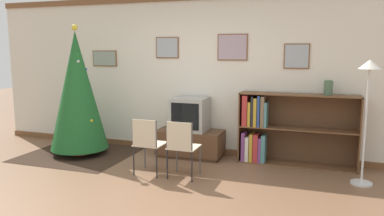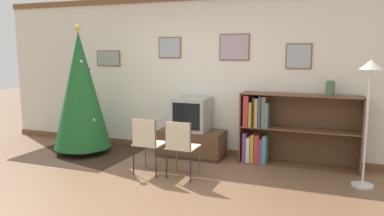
# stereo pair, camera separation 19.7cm
# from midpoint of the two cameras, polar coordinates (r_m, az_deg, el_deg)

# --- Properties ---
(ground_plane) EXTENTS (24.00, 24.00, 0.00)m
(ground_plane) POSITION_cam_midpoint_polar(r_m,az_deg,el_deg) (4.74, -7.04, -13.23)
(ground_plane) COLOR brown
(wall_back) EXTENTS (8.08, 0.11, 2.70)m
(wall_back) POSITION_cam_midpoint_polar(r_m,az_deg,el_deg) (6.44, 2.12, 5.05)
(wall_back) COLOR silver
(wall_back) RESTS_ON ground_plane
(area_rug) EXTENTS (1.79, 1.66, 0.01)m
(area_rug) POSITION_cam_midpoint_polar(r_m,az_deg,el_deg) (6.82, -15.40, -6.56)
(area_rug) COLOR #332319
(area_rug) RESTS_ON ground_plane
(christmas_tree) EXTENTS (0.96, 0.96, 2.19)m
(christmas_tree) POSITION_cam_midpoint_polar(r_m,az_deg,el_deg) (6.62, -15.79, 2.58)
(christmas_tree) COLOR maroon
(christmas_tree) RESTS_ON area_rug
(tv_console) EXTENTS (1.09, 0.53, 0.45)m
(tv_console) POSITION_cam_midpoint_polar(r_m,az_deg,el_deg) (6.32, 0.87, -5.38)
(tv_console) COLOR #412A1A
(tv_console) RESTS_ON ground_plane
(television) EXTENTS (0.57, 0.52, 0.55)m
(television) POSITION_cam_midpoint_polar(r_m,az_deg,el_deg) (6.21, 0.87, -0.92)
(television) COLOR #9E9E99
(television) RESTS_ON tv_console
(folding_chair_left) EXTENTS (0.40, 0.40, 0.82)m
(folding_chair_left) POSITION_cam_midpoint_polar(r_m,az_deg,el_deg) (5.40, -5.79, -5.20)
(folding_chair_left) COLOR beige
(folding_chair_left) RESTS_ON ground_plane
(folding_chair_right) EXTENTS (0.40, 0.40, 0.82)m
(folding_chair_right) POSITION_cam_midpoint_polar(r_m,az_deg,el_deg) (5.18, -0.63, -5.74)
(folding_chair_right) COLOR beige
(folding_chair_right) RESTS_ON ground_plane
(bookshelf) EXTENTS (1.79, 0.36, 1.11)m
(bookshelf) POSITION_cam_midpoint_polar(r_m,az_deg,el_deg) (6.01, 13.73, -3.24)
(bookshelf) COLOR brown
(bookshelf) RESTS_ON ground_plane
(vase) EXTENTS (0.13, 0.13, 0.22)m
(vase) POSITION_cam_midpoint_polar(r_m,az_deg,el_deg) (5.88, 21.25, 2.86)
(vase) COLOR #47664C
(vase) RESTS_ON bookshelf
(standing_lamp) EXTENTS (0.28, 0.28, 1.66)m
(standing_lamp) POSITION_cam_midpoint_polar(r_m,az_deg,el_deg) (5.29, 26.37, 2.44)
(standing_lamp) COLOR silver
(standing_lamp) RESTS_ON ground_plane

